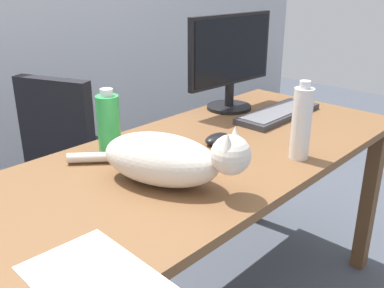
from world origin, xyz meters
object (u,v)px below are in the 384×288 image
Objects in this scene: keyboard at (278,113)px; computer_mouse at (217,139)px; monitor at (231,59)px; cat at (168,158)px; spray_bottle at (301,123)px; office_chair at (81,178)px; water_bottle at (109,122)px.

computer_mouse reaches higher than keyboard.
cat is at bearing -154.47° from monitor.
computer_mouse is 0.42× the size of spray_bottle.
computer_mouse is (0.11, -0.75, 0.37)m from office_chair.
monitor reaches higher than spray_bottle.
office_chair is at bearing 98.49° from computer_mouse.
spray_bottle reaches higher than office_chair.
office_chair is 1.15m from spray_bottle.
monitor is at bearing 32.88° from computer_mouse.
keyboard is at bearing -53.93° from office_chair.
water_bottle is (0.05, 0.34, 0.02)m from cat.
keyboard is 0.76m from water_bottle.
computer_mouse is at bearing -178.07° from keyboard.
keyboard is at bearing 41.19° from spray_bottle.
computer_mouse is at bearing -81.51° from office_chair.
spray_bottle is at bearing -72.77° from computer_mouse.
keyboard is 0.78m from cat.
office_chair is at bearing 74.69° from cat.
monitor is 1.09× the size of keyboard.
office_chair is at bearing 126.07° from keyboard.
monitor reaches higher than office_chair.
keyboard is 1.69× the size of spray_bottle.
office_chair is at bearing 133.05° from monitor.
monitor is (0.48, -0.51, 0.58)m from office_chair.
cat is at bearing -163.38° from computer_mouse.
monitor is 1.84× the size of spray_bottle.
spray_bottle is (0.43, -0.18, 0.04)m from cat.
water_bottle is (-0.30, 0.23, 0.08)m from computer_mouse.
office_chair is 1.89× the size of monitor.
cat reaches higher than computer_mouse.
cat is at bearing 157.69° from spray_bottle.
water_bottle is (-0.73, 0.22, 0.09)m from keyboard.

